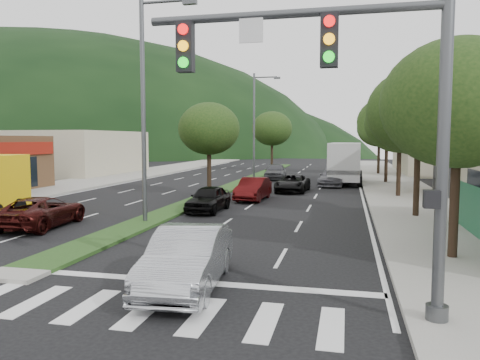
% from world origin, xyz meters
% --- Properties ---
extents(ground, '(160.00, 160.00, 0.00)m').
position_xyz_m(ground, '(0.00, 0.00, 0.00)').
color(ground, black).
rests_on(ground, ground).
extents(sidewalk_right, '(5.00, 90.00, 0.15)m').
position_xyz_m(sidewalk_right, '(12.50, 25.00, 0.07)').
color(sidewalk_right, gray).
rests_on(sidewalk_right, ground).
extents(sidewalk_left, '(6.00, 90.00, 0.15)m').
position_xyz_m(sidewalk_left, '(-13.00, 25.00, 0.07)').
color(sidewalk_left, gray).
rests_on(sidewalk_left, ground).
extents(median, '(1.60, 56.00, 0.12)m').
position_xyz_m(median, '(0.00, 28.00, 0.06)').
color(median, '#1D3B15').
rests_on(median, ground).
extents(traffic_signal, '(6.12, 0.40, 7.00)m').
position_xyz_m(traffic_signal, '(9.03, -1.54, 4.65)').
color(traffic_signal, '#47494C').
rests_on(traffic_signal, ground).
extents(bldg_left_far, '(9.00, 14.00, 4.60)m').
position_xyz_m(bldg_left_far, '(-19.00, 34.00, 2.30)').
color(bldg_left_far, '#C1B599').
rests_on(bldg_left_far, ground).
extents(bldg_right_far, '(10.00, 16.00, 5.20)m').
position_xyz_m(bldg_right_far, '(19.50, 44.00, 2.60)').
color(bldg_right_far, '#C1B599').
rests_on(bldg_right_far, ground).
extents(hill_far, '(176.00, 132.00, 82.00)m').
position_xyz_m(hill_far, '(-80.00, 110.00, 0.00)').
color(hill_far, black).
rests_on(hill_far, ground).
extents(tree_r_a, '(4.60, 4.60, 6.63)m').
position_xyz_m(tree_r_a, '(12.00, 4.00, 4.82)').
color(tree_r_a, black).
rests_on(tree_r_a, sidewalk_right).
extents(tree_r_b, '(4.80, 4.80, 6.94)m').
position_xyz_m(tree_r_b, '(12.00, 12.00, 5.04)').
color(tree_r_b, black).
rests_on(tree_r_b, sidewalk_right).
extents(tree_r_c, '(4.40, 4.40, 6.48)m').
position_xyz_m(tree_r_c, '(12.00, 20.00, 4.75)').
color(tree_r_c, black).
rests_on(tree_r_c, sidewalk_right).
extents(tree_r_d, '(5.00, 5.00, 7.17)m').
position_xyz_m(tree_r_d, '(12.00, 30.00, 5.18)').
color(tree_r_d, black).
rests_on(tree_r_d, sidewalk_right).
extents(tree_r_e, '(4.60, 4.60, 6.71)m').
position_xyz_m(tree_r_e, '(12.00, 40.00, 4.89)').
color(tree_r_e, black).
rests_on(tree_r_e, sidewalk_right).
extents(tree_med_near, '(4.00, 4.00, 6.02)m').
position_xyz_m(tree_med_near, '(0.00, 18.00, 4.43)').
color(tree_med_near, black).
rests_on(tree_med_near, median).
extents(tree_med_far, '(4.80, 4.80, 6.94)m').
position_xyz_m(tree_med_far, '(0.00, 44.00, 5.01)').
color(tree_med_far, black).
rests_on(tree_med_far, median).
extents(streetlight_near, '(2.60, 0.25, 10.00)m').
position_xyz_m(streetlight_near, '(0.21, 8.00, 5.58)').
color(streetlight_near, '#47494C').
rests_on(streetlight_near, ground).
extents(streetlight_mid, '(2.60, 0.25, 10.00)m').
position_xyz_m(streetlight_mid, '(0.21, 33.00, 5.58)').
color(streetlight_mid, '#47494C').
rests_on(streetlight_mid, ground).
extents(sedan_silver, '(2.03, 4.74, 1.52)m').
position_xyz_m(sedan_silver, '(4.91, -0.27, 0.76)').
color(sedan_silver, '#A7AAAF').
rests_on(sedan_silver, ground).
extents(suv_maroon, '(2.57, 4.90, 1.32)m').
position_xyz_m(suv_maroon, '(-3.94, 6.18, 0.66)').
color(suv_maroon, black).
rests_on(suv_maroon, ground).
extents(car_queue_a, '(1.69, 3.98, 1.34)m').
position_xyz_m(car_queue_a, '(1.78, 11.93, 0.67)').
color(car_queue_a, black).
rests_on(car_queue_a, ground).
extents(car_queue_b, '(2.27, 4.85, 1.37)m').
position_xyz_m(car_queue_b, '(7.64, 26.93, 0.68)').
color(car_queue_b, '#525258').
rests_on(car_queue_b, ground).
extents(car_queue_c, '(1.68, 4.28, 1.39)m').
position_xyz_m(car_queue_c, '(3.15, 16.93, 0.69)').
color(car_queue_c, '#4B0C0D').
rests_on(car_queue_c, ground).
extents(car_queue_d, '(2.30, 4.61, 1.25)m').
position_xyz_m(car_queue_d, '(5.02, 21.93, 0.63)').
color(car_queue_d, black).
rests_on(car_queue_d, ground).
extents(car_queue_e, '(1.98, 4.53, 1.52)m').
position_xyz_m(car_queue_e, '(2.26, 31.93, 0.76)').
color(car_queue_e, '#444448').
rests_on(car_queue_e, ground).
extents(motorhome, '(3.03, 9.02, 3.44)m').
position_xyz_m(motorhome, '(8.62, 29.73, 1.83)').
color(motorhome, beige).
rests_on(motorhome, ground).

